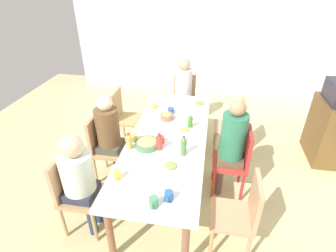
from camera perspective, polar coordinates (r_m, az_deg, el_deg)
The scene contains 31 objects.
ground_plane at distance 3.60m, azimuth 0.00°, elevation -12.07°, with size 7.30×7.30×0.00m, color #C6BB86.
wall_left at distance 5.83m, azimuth 5.54°, elevation 19.35°, with size 0.12×5.09×2.60m, color silver.
dining_table at distance 3.18m, azimuth 0.00°, elevation -3.37°, with size 2.44×0.90×0.73m.
chair_0 at distance 2.66m, azimuth 15.53°, elevation -17.45°, with size 0.40×0.40×0.90m.
chair_1 at distance 3.26m, azimuth 14.65°, elevation -6.80°, with size 0.40×0.40×0.90m.
person_1 at distance 3.12m, azimuth 13.55°, elevation -3.29°, with size 0.30×0.30×1.26m.
chair_2 at distance 3.48m, azimuth -13.63°, elevation -3.95°, with size 0.40×0.40×0.90m.
person_2 at distance 3.34m, azimuth -12.59°, elevation -1.37°, with size 0.30×0.30×1.19m.
chair_3 at distance 4.12m, azimuth -9.49°, elevation 2.38°, with size 0.40×0.40×0.90m.
chair_4 at distance 3.94m, azimuth 14.07°, elevation 0.37°, with size 0.40×0.40×0.90m.
chair_5 at distance 2.93m, azimuth -19.62°, elevation -12.86°, with size 0.40×0.40×0.90m.
person_5 at distance 2.76m, azimuth -18.67°, elevation -10.16°, with size 0.32×0.32×1.17m.
chair_6 at distance 4.64m, azimuth 3.40°, elevation 6.13°, with size 0.40×0.40×0.90m.
person_6 at distance 4.47m, azimuth 3.34°, elevation 8.14°, with size 0.30×0.30×1.23m.
plate_0 at distance 2.68m, azimuth 0.58°, elevation -8.72°, with size 0.24×0.24×0.04m.
plate_1 at distance 3.25m, azimuth 3.58°, elevation -0.90°, with size 0.22×0.22×0.04m.
plate_2 at distance 3.92m, azimuth 6.80°, elevation 4.79°, with size 0.26×0.26×0.04m.
bowl_0 at distance 2.97m, azimuth -4.58°, elevation -3.76°, with size 0.28×0.28×0.08m.
bowl_1 at distance 3.49m, azimuth -0.26°, elevation 2.15°, with size 0.17×0.17×0.10m.
cup_0 at distance 3.63m, azimuth 0.61°, elevation 3.28°, with size 0.13×0.09×0.08m.
cup_1 at distance 3.09m, azimuth -7.48°, elevation -2.43°, with size 0.12×0.09×0.08m.
cup_2 at distance 3.79m, azimuth -3.06°, elevation 4.37°, with size 0.11×0.07×0.08m.
cup_3 at distance 2.29m, azimuth -3.13°, elevation -16.08°, with size 0.12×0.08×0.10m.
cup_4 at distance 3.03m, azimuth -1.66°, elevation -2.98°, with size 0.13×0.09×0.08m.
cup_5 at distance 2.34m, azimuth 0.16°, elevation -14.85°, with size 0.11×0.08×0.09m.
cup_6 at distance 2.58m, azimuth -10.90°, elevation -10.25°, with size 0.11×0.07×0.10m.
bottle_0 at distance 3.29m, azimuth 4.81°, elevation 1.00°, with size 0.06×0.06×0.19m.
bottle_1 at distance 2.89m, azimuth -1.89°, elevation -3.47°, with size 0.07×0.07×0.20m.
bottle_2 at distance 2.80m, azimuth 3.40°, elevation -4.36°, with size 0.06×0.06×0.23m.
bottle_3 at distance 2.93m, azimuth -8.39°, elevation -3.34°, with size 0.06×0.06×0.20m.
side_cabinet at distance 4.44m, azimuth 31.50°, elevation -0.89°, with size 0.70×0.44×0.90m, color brown.
Camera 1 is at (2.59, 0.45, 2.45)m, focal length 28.24 mm.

